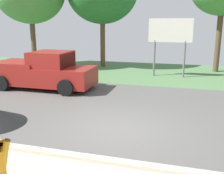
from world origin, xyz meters
TOP-DOWN VIEW (x-y plane):
  - ground_plane at (0.00, 2.95)m, footprint 40.00×22.00m
  - pickup_truck at (-4.86, 4.13)m, footprint 5.20×2.28m
  - roadside_billboard at (1.04, 8.86)m, footprint 2.60×0.12m

SIDE VIEW (x-z plane):
  - ground_plane at x=0.00m, z-range -0.15..0.05m
  - pickup_truck at x=-4.86m, z-range -0.07..1.81m
  - roadside_billboard at x=1.04m, z-range 0.80..4.30m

